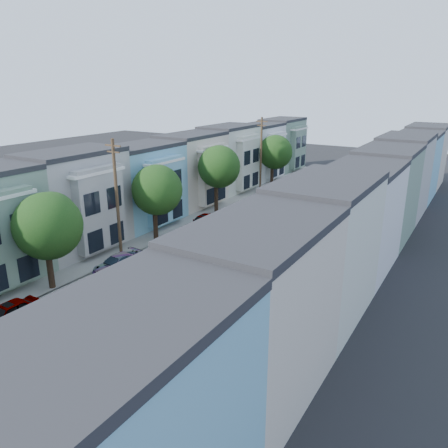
% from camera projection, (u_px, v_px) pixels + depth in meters
% --- Properties ---
extents(ground, '(160.00, 160.00, 0.00)m').
position_uv_depth(ground, '(165.00, 285.00, 32.29)').
color(ground, black).
rests_on(ground, ground).
extents(road_slab, '(12.00, 70.00, 0.02)m').
position_uv_depth(road_slab, '(258.00, 230.00, 44.48)').
color(road_slab, black).
rests_on(road_slab, ground).
extents(curb_left, '(0.30, 70.00, 0.15)m').
position_uv_depth(curb_left, '(208.00, 220.00, 47.45)').
color(curb_left, gray).
rests_on(curb_left, ground).
extents(curb_right, '(0.30, 70.00, 0.15)m').
position_uv_depth(curb_right, '(314.00, 239.00, 41.48)').
color(curb_right, gray).
rests_on(curb_right, ground).
extents(sidewalk_left, '(2.60, 70.00, 0.15)m').
position_uv_depth(sidewalk_left, '(198.00, 218.00, 48.09)').
color(sidewalk_left, gray).
rests_on(sidewalk_left, ground).
extents(sidewalk_right, '(2.60, 70.00, 0.15)m').
position_uv_depth(sidewalk_right, '(328.00, 242.00, 40.84)').
color(sidewalk_right, gray).
rests_on(sidewalk_right, ground).
extents(centerline, '(0.12, 70.00, 0.01)m').
position_uv_depth(centerline, '(258.00, 230.00, 44.49)').
color(centerline, gold).
rests_on(centerline, ground).
extents(townhouse_row_left, '(5.00, 70.00, 8.50)m').
position_uv_depth(townhouse_row_left, '(171.00, 213.00, 49.99)').
color(townhouse_row_left, silver).
rests_on(townhouse_row_left, ground).
extents(townhouse_row_right, '(5.00, 70.00, 8.50)m').
position_uv_depth(townhouse_row_right, '(369.00, 250.00, 38.99)').
color(townhouse_row_right, silver).
rests_on(townhouse_row_right, ground).
extents(tree_b, '(4.70, 4.70, 7.24)m').
position_uv_depth(tree_b, '(47.00, 226.00, 30.03)').
color(tree_b, black).
rests_on(tree_b, ground).
extents(tree_c, '(4.61, 4.61, 7.34)m').
position_uv_depth(tree_c, '(156.00, 190.00, 39.48)').
color(tree_c, black).
rests_on(tree_c, ground).
extents(tree_d, '(4.70, 4.70, 7.83)m').
position_uv_depth(tree_d, '(218.00, 167.00, 47.99)').
color(tree_d, black).
rests_on(tree_d, ground).
extents(tree_e, '(4.70, 4.70, 7.53)m').
position_uv_depth(tree_e, '(275.00, 152.00, 59.99)').
color(tree_e, black).
rests_on(tree_e, ground).
extents(tree_far_r, '(2.83, 2.83, 5.28)m').
position_uv_depth(tree_far_r, '(367.00, 175.00, 51.92)').
color(tree_far_r, black).
rests_on(tree_far_r, ground).
extents(utility_pole_near, '(1.60, 0.26, 10.00)m').
position_uv_depth(utility_pole_near, '(117.00, 201.00, 35.43)').
color(utility_pole_near, '#42301E').
rests_on(utility_pole_near, ground).
extents(utility_pole_far, '(1.60, 0.26, 10.00)m').
position_uv_depth(utility_pole_far, '(261.00, 156.00, 56.57)').
color(utility_pole_far, '#42301E').
rests_on(utility_pole_far, ground).
extents(fedex_truck, '(2.73, 7.10, 3.40)m').
position_uv_depth(fedex_truck, '(216.00, 253.00, 33.28)').
color(fedex_truck, white).
rests_on(fedex_truck, ground).
extents(lead_sedan, '(2.41, 4.86, 1.51)m').
position_uv_depth(lead_sedan, '(263.00, 231.00, 41.66)').
color(lead_sedan, black).
rests_on(lead_sedan, ground).
extents(parked_left_b, '(1.68, 4.29, 1.39)m').
position_uv_depth(parked_left_b, '(7.00, 314.00, 26.90)').
color(parked_left_b, black).
rests_on(parked_left_b, ground).
extents(parked_left_c, '(2.03, 4.29, 1.25)m').
position_uv_depth(parked_left_c, '(117.00, 263.00, 34.59)').
color(parked_left_c, gray).
rests_on(parked_left_c, ground).
extents(parked_left_d, '(1.82, 4.61, 1.49)m').
position_uv_depth(parked_left_d, '(203.00, 222.00, 44.47)').
color(parked_left_d, '#3F170A').
rests_on(parked_left_d, ground).
extents(parked_right_a, '(1.66, 4.08, 1.34)m').
position_uv_depth(parked_right_a, '(161.00, 339.00, 24.35)').
color(parked_right_a, '#3A3A3A').
rests_on(parked_right_a, ground).
extents(parked_right_b, '(2.62, 5.28, 1.44)m').
position_uv_depth(parked_right_b, '(219.00, 294.00, 29.36)').
color(parked_right_b, white).
rests_on(parked_right_b, ground).
extents(parked_right_c, '(2.19, 4.72, 1.48)m').
position_uv_depth(parked_right_c, '(312.00, 225.00, 43.67)').
color(parked_right_c, black).
rests_on(parked_right_c, ground).
extents(parked_right_d, '(1.49, 3.87, 1.26)m').
position_uv_depth(parked_right_d, '(347.00, 199.00, 53.72)').
color(parked_right_d, black).
rests_on(parked_right_d, ground).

